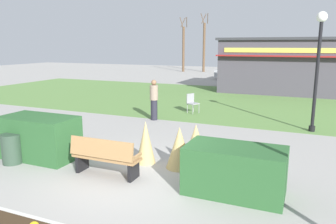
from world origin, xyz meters
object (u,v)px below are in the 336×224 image
object	(u,v)px
cafe_chair_east	(192,102)
tree_right_bg	(183,48)
food_kiosk	(289,65)
person_strolling	(154,100)
trash_bin	(12,149)
lamppost_mid	(318,58)
parked_car_west_slot	(239,72)
tree_left_bg	(204,46)
park_bench	(105,157)

from	to	relation	value
cafe_chair_east	tree_right_bg	world-z (taller)	tree_right_bg
food_kiosk	person_strolling	distance (m)	12.01
trash_bin	food_kiosk	size ratio (longest dim) A/B	0.09
lamppost_mid	tree_right_bg	world-z (taller)	tree_right_bg
lamppost_mid	food_kiosk	bearing A→B (deg)	98.23
lamppost_mid	parked_car_west_slot	size ratio (longest dim) A/B	0.99
food_kiosk	parked_car_west_slot	bearing A→B (deg)	124.03
person_strolling	tree_left_bg	distance (m)	25.68
food_kiosk	lamppost_mid	bearing A→B (deg)	-81.77
trash_bin	parked_car_west_slot	world-z (taller)	parked_car_west_slot
lamppost_mid	person_strolling	xyz separation A→B (m)	(-6.10, -0.58, -1.79)
lamppost_mid	person_strolling	world-z (taller)	lamppost_mid
cafe_chair_east	tree_right_bg	distance (m)	24.09
park_bench	food_kiosk	distance (m)	17.27
tree_left_bg	lamppost_mid	bearing A→B (deg)	-64.50
trash_bin	person_strolling	bearing A→B (deg)	78.56
park_bench	trash_bin	bearing A→B (deg)	-174.86
parked_car_west_slot	food_kiosk	bearing A→B (deg)	-55.97
person_strolling	tree_left_bg	world-z (taller)	tree_left_bg
park_bench	parked_car_west_slot	xyz separation A→B (m)	(-1.51, 23.72, 0.16)
food_kiosk	cafe_chair_east	xyz separation A→B (m)	(-3.61, -9.06, -1.26)
parked_car_west_slot	tree_right_bg	size ratio (longest dim) A/B	0.69
parked_car_west_slot	park_bench	bearing A→B (deg)	-86.36
cafe_chair_east	lamppost_mid	bearing A→B (deg)	-15.54
tree_left_bg	park_bench	bearing A→B (deg)	-77.12
park_bench	parked_car_west_slot	distance (m)	23.77
parked_car_west_slot	tree_left_bg	world-z (taller)	tree_left_bg
trash_bin	person_strolling	size ratio (longest dim) A/B	0.47
lamppost_mid	tree_left_bg	world-z (taller)	tree_left_bg
lamppost_mid	trash_bin	bearing A→B (deg)	-137.58
park_bench	lamppost_mid	xyz separation A→B (m)	(4.58, 6.46, 2.17)
parked_car_west_slot	tree_right_bg	distance (m)	10.38
park_bench	tree_left_bg	xyz separation A→B (m)	(-7.06, 30.87, 2.46)
person_strolling	tree_right_bg	size ratio (longest dim) A/B	0.27
food_kiosk	tree_right_bg	world-z (taller)	tree_right_bg
park_bench	lamppost_mid	size ratio (longest dim) A/B	0.40
park_bench	tree_right_bg	distance (m)	31.70
food_kiosk	person_strolling	world-z (taller)	food_kiosk
park_bench	tree_right_bg	world-z (taller)	tree_right_bg
park_bench	food_kiosk	world-z (taller)	food_kiosk
parked_car_west_slot	tree_right_bg	bearing A→B (deg)	140.45
lamppost_mid	person_strolling	distance (m)	6.39
parked_car_west_slot	trash_bin	bearing A→B (deg)	-92.98
cafe_chair_east	person_strolling	world-z (taller)	person_strolling
parked_car_west_slot	tree_left_bg	distance (m)	9.34
park_bench	cafe_chair_east	bearing A→B (deg)	93.93
lamppost_mid	trash_bin	world-z (taller)	lamppost_mid
trash_bin	parked_car_west_slot	size ratio (longest dim) A/B	0.19
trash_bin	parked_car_west_slot	bearing A→B (deg)	87.02
lamppost_mid	tree_left_bg	bearing A→B (deg)	115.50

